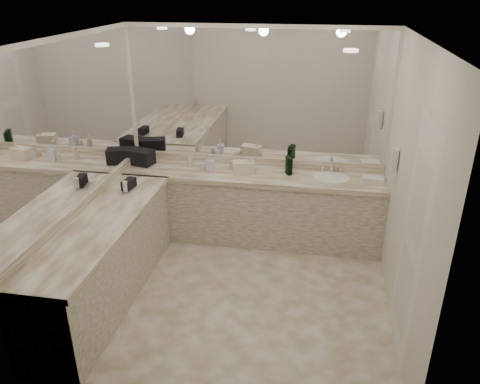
% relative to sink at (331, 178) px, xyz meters
% --- Properties ---
extents(floor, '(3.20, 3.20, 0.00)m').
position_rel_sink_xyz_m(floor, '(-0.95, -1.20, -0.90)').
color(floor, beige).
rests_on(floor, ground).
extents(ceiling, '(3.20, 3.20, 0.00)m').
position_rel_sink_xyz_m(ceiling, '(-0.95, -1.20, 1.71)').
color(ceiling, white).
rests_on(ceiling, floor).
extents(wall_back, '(3.20, 0.02, 2.60)m').
position_rel_sink_xyz_m(wall_back, '(-0.95, 0.30, 0.41)').
color(wall_back, silver).
rests_on(wall_back, floor).
extents(wall_left, '(0.02, 3.00, 2.60)m').
position_rel_sink_xyz_m(wall_left, '(-2.55, -1.20, 0.41)').
color(wall_left, silver).
rests_on(wall_left, floor).
extents(wall_right, '(0.02, 3.00, 2.60)m').
position_rel_sink_xyz_m(wall_right, '(0.65, -1.20, 0.41)').
color(wall_right, silver).
rests_on(wall_right, floor).
extents(vanity_back_base, '(3.20, 0.60, 0.84)m').
position_rel_sink_xyz_m(vanity_back_base, '(-0.95, 0.00, -0.48)').
color(vanity_back_base, beige).
rests_on(vanity_back_base, floor).
extents(vanity_back_top, '(3.20, 0.64, 0.06)m').
position_rel_sink_xyz_m(vanity_back_top, '(-0.95, -0.01, -0.03)').
color(vanity_back_top, silver).
rests_on(vanity_back_top, vanity_back_base).
extents(vanity_left_base, '(0.60, 2.40, 0.84)m').
position_rel_sink_xyz_m(vanity_left_base, '(-2.25, -1.50, -0.48)').
color(vanity_left_base, beige).
rests_on(vanity_left_base, floor).
extents(vanity_left_top, '(0.64, 2.42, 0.06)m').
position_rel_sink_xyz_m(vanity_left_top, '(-2.24, -1.50, -0.03)').
color(vanity_left_top, silver).
rests_on(vanity_left_top, vanity_left_base).
extents(backsplash_back, '(3.20, 0.04, 0.10)m').
position_rel_sink_xyz_m(backsplash_back, '(-0.95, 0.28, 0.05)').
color(backsplash_back, silver).
rests_on(backsplash_back, vanity_back_top).
extents(backsplash_left, '(0.04, 3.00, 0.10)m').
position_rel_sink_xyz_m(backsplash_left, '(-2.53, -1.20, 0.05)').
color(backsplash_left, silver).
rests_on(backsplash_left, vanity_left_top).
extents(mirror_back, '(3.12, 0.01, 1.55)m').
position_rel_sink_xyz_m(mirror_back, '(-0.95, 0.29, 0.88)').
color(mirror_back, white).
rests_on(mirror_back, wall_back).
extents(mirror_left, '(0.01, 2.92, 1.55)m').
position_rel_sink_xyz_m(mirror_left, '(-2.54, -1.20, 0.88)').
color(mirror_left, white).
rests_on(mirror_left, wall_left).
extents(sink, '(0.44, 0.44, 0.03)m').
position_rel_sink_xyz_m(sink, '(0.00, 0.00, 0.00)').
color(sink, white).
rests_on(sink, vanity_back_top).
extents(faucet, '(0.24, 0.16, 0.14)m').
position_rel_sink_xyz_m(faucet, '(0.00, 0.21, 0.07)').
color(faucet, silver).
rests_on(faucet, vanity_back_top).
extents(wall_phone, '(0.06, 0.10, 0.24)m').
position_rel_sink_xyz_m(wall_phone, '(0.61, -0.50, 0.46)').
color(wall_phone, white).
rests_on(wall_phone, wall_right).
extents(door, '(0.02, 0.82, 2.10)m').
position_rel_sink_xyz_m(door, '(0.64, -1.70, 0.16)').
color(door, white).
rests_on(door, wall_right).
extents(black_toiletry_bag, '(0.36, 0.28, 0.18)m').
position_rel_sink_xyz_m(black_toiletry_bag, '(-2.40, 0.05, 0.10)').
color(black_toiletry_bag, black).
rests_on(black_toiletry_bag, vanity_back_top).
extents(black_bag_spill, '(0.12, 0.21, 0.11)m').
position_rel_sink_xyz_m(black_bag_spill, '(-2.25, -0.71, 0.06)').
color(black_bag_spill, black).
rests_on(black_bag_spill, vanity_left_top).
extents(cream_cosmetic_case, '(0.29, 0.21, 0.15)m').
position_rel_sink_xyz_m(cream_cosmetic_case, '(-1.06, -0.02, 0.08)').
color(cream_cosmetic_case, beige).
rests_on(cream_cosmetic_case, vanity_back_top).
extents(hand_towel, '(0.25, 0.18, 0.04)m').
position_rel_sink_xyz_m(hand_towel, '(0.49, 0.02, 0.02)').
color(hand_towel, white).
rests_on(hand_towel, vanity_back_top).
extents(lotion_left, '(0.05, 0.05, 0.12)m').
position_rel_sink_xyz_m(lotion_left, '(-2.25, -0.81, 0.07)').
color(lotion_left, white).
rests_on(lotion_left, vanity_left_top).
extents(soap_bottle_a, '(0.11, 0.11, 0.22)m').
position_rel_sink_xyz_m(soap_bottle_a, '(-1.76, 0.09, 0.11)').
color(soap_bottle_a, beige).
rests_on(soap_bottle_a, vanity_back_top).
extents(soap_bottle_b, '(0.11, 0.12, 0.21)m').
position_rel_sink_xyz_m(soap_bottle_b, '(-1.47, -0.00, 0.11)').
color(soap_bottle_b, silver).
rests_on(soap_bottle_b, vanity_back_top).
extents(soap_bottle_c, '(0.19, 0.19, 0.19)m').
position_rel_sink_xyz_m(soap_bottle_c, '(-0.98, -0.00, 0.10)').
color(soap_bottle_c, '#FFC991').
rests_on(soap_bottle_c, vanity_back_top).
extents(green_bottle_0, '(0.07, 0.07, 0.19)m').
position_rel_sink_xyz_m(green_bottle_0, '(-0.53, 0.14, 0.10)').
color(green_bottle_0, '#0C481C').
rests_on(green_bottle_0, vanity_back_top).
extents(green_bottle_1, '(0.07, 0.07, 0.21)m').
position_rel_sink_xyz_m(green_bottle_1, '(-0.50, 0.03, 0.11)').
color(green_bottle_1, '#0C481C').
rests_on(green_bottle_1, vanity_back_top).
extents(green_bottle_2, '(0.07, 0.07, 0.21)m').
position_rel_sink_xyz_m(green_bottle_2, '(-0.52, 0.08, 0.11)').
color(green_bottle_2, '#0C481C').
rests_on(green_bottle_2, vanity_back_top).
extents(amenity_bottle_0, '(0.05, 0.05, 0.07)m').
position_rel_sink_xyz_m(amenity_bottle_0, '(-1.00, -0.01, 0.04)').
color(amenity_bottle_0, '#E0B28C').
rests_on(amenity_bottle_0, vanity_back_top).
extents(amenity_bottle_1, '(0.06, 0.06, 0.10)m').
position_rel_sink_xyz_m(amenity_bottle_1, '(-1.22, 0.11, 0.05)').
color(amenity_bottle_1, '#E0B28C').
rests_on(amenity_bottle_1, vanity_back_top).
extents(amenity_bottle_2, '(0.06, 0.06, 0.13)m').
position_rel_sink_xyz_m(amenity_bottle_2, '(-1.76, 0.10, 0.07)').
color(amenity_bottle_2, '#9966B2').
rests_on(amenity_bottle_2, vanity_back_top).
extents(amenity_bottle_3, '(0.05, 0.05, 0.09)m').
position_rel_sink_xyz_m(amenity_bottle_3, '(-1.19, 0.03, 0.05)').
color(amenity_bottle_3, silver).
rests_on(amenity_bottle_3, vanity_back_top).
extents(amenity_bottle_4, '(0.05, 0.05, 0.09)m').
position_rel_sink_xyz_m(amenity_bottle_4, '(-1.58, -0.02, 0.05)').
color(amenity_bottle_4, silver).
rests_on(amenity_bottle_4, vanity_back_top).
extents(amenity_bottle_5, '(0.06, 0.06, 0.08)m').
position_rel_sink_xyz_m(amenity_bottle_5, '(-1.50, 0.06, 0.05)').
color(amenity_bottle_5, white).
rests_on(amenity_bottle_5, vanity_back_top).
extents(amenity_bottle_6, '(0.04, 0.04, 0.08)m').
position_rel_sink_xyz_m(amenity_bottle_6, '(-1.14, -0.04, 0.04)').
color(amenity_bottle_6, white).
rests_on(amenity_bottle_6, vanity_back_top).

